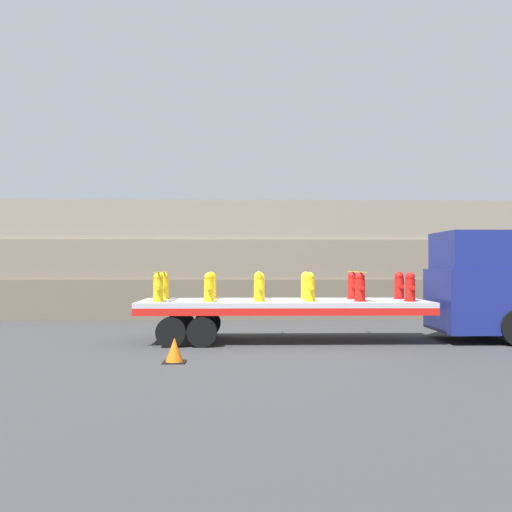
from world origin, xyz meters
TOP-DOWN VIEW (x-y plane):
  - ground_plane at (0.00, 0.00)m, footprint 120.00×120.00m
  - rock_cliff at (0.00, 8.05)m, footprint 60.00×3.30m
  - truck_cab at (5.93, 0.00)m, footprint 2.76×2.60m
  - flatbed_trailer at (-0.53, 0.00)m, footprint 8.33×2.67m
  - fire_hydrant_yellow_near_0 at (-3.57, -0.57)m, footprint 0.35×0.57m
  - fire_hydrant_yellow_far_0 at (-3.57, 0.57)m, footprint 0.35×0.57m
  - fire_hydrant_yellow_near_1 at (-2.14, -0.57)m, footprint 0.35×0.57m
  - fire_hydrant_yellow_far_1 at (-2.14, 0.57)m, footprint 0.35×0.57m
  - fire_hydrant_yellow_near_2 at (-0.71, -0.57)m, footprint 0.35×0.57m
  - fire_hydrant_yellow_far_2 at (-0.71, 0.57)m, footprint 0.35×0.57m
  - fire_hydrant_yellow_near_3 at (0.71, -0.57)m, footprint 0.35×0.57m
  - fire_hydrant_yellow_far_3 at (0.71, 0.57)m, footprint 0.35×0.57m
  - fire_hydrant_red_near_4 at (2.14, -0.57)m, footprint 0.35×0.57m
  - fire_hydrant_red_far_4 at (2.14, 0.57)m, footprint 0.35×0.57m
  - fire_hydrant_red_near_5 at (3.57, -0.57)m, footprint 0.35×0.57m
  - fire_hydrant_red_far_5 at (3.57, 0.57)m, footprint 0.35×0.57m
  - cargo_strap_rear at (-3.57, 0.00)m, footprint 0.05×2.78m
  - cargo_strap_middle at (-0.71, 0.00)m, footprint 0.05×2.78m
  - cargo_strap_front at (2.14, 0.00)m, footprint 0.05×2.78m
  - traffic_cone at (-2.74, -3.63)m, footprint 0.51×0.51m

SIDE VIEW (x-z plane):
  - ground_plane at x=0.00m, z-range 0.00..0.00m
  - traffic_cone at x=-2.74m, z-range -0.01..0.56m
  - flatbed_trailer at x=-0.53m, z-range 0.38..1.57m
  - truck_cab at x=5.93m, z-range -0.04..3.16m
  - fire_hydrant_yellow_near_0 at x=-3.57m, z-range 1.18..2.00m
  - fire_hydrant_yellow_far_0 at x=-3.57m, z-range 1.18..2.00m
  - fire_hydrant_yellow_near_1 at x=-2.14m, z-range 1.18..2.00m
  - fire_hydrant_yellow_far_1 at x=-2.14m, z-range 1.18..2.00m
  - fire_hydrant_yellow_near_2 at x=-0.71m, z-range 1.18..2.00m
  - fire_hydrant_yellow_far_2 at x=-0.71m, z-range 1.18..2.00m
  - fire_hydrant_yellow_near_3 at x=0.71m, z-range 1.18..2.00m
  - fire_hydrant_yellow_far_3 at x=0.71m, z-range 1.18..2.00m
  - fire_hydrant_red_near_4 at x=2.14m, z-range 1.18..2.00m
  - fire_hydrant_red_far_4 at x=2.14m, z-range 1.18..2.00m
  - fire_hydrant_red_near_5 at x=3.57m, z-range 1.18..2.00m
  - fire_hydrant_red_far_5 at x=3.57m, z-range 1.18..2.00m
  - cargo_strap_rear at x=-3.57m, z-range 2.02..2.03m
  - cargo_strap_middle at x=-0.71m, z-range 2.02..2.03m
  - cargo_strap_front at x=2.14m, z-range 2.02..2.03m
  - rock_cliff at x=0.00m, z-range 0.00..4.91m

